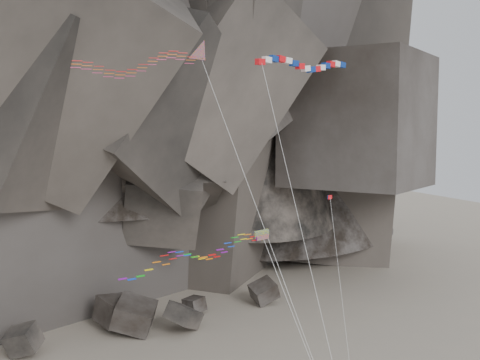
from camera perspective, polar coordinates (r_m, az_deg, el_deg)
name	(u,v)px	position (r m, az deg, el deg)	size (l,w,h in m)	color
headland	(69,35)	(112.62, -15.92, 13.10)	(110.00, 70.00, 84.00)	#504841
delta_kite	(132,63)	(46.89, -10.19, 10.82)	(16.82, 14.48, 32.85)	red
banner_kite	(304,66)	(54.30, 6.14, 10.68)	(11.31, 16.57, 31.88)	red
parafoil_kite	(191,255)	(41.66, -4.69, -7.08)	(16.04, 7.52, 18.50)	#CFE20C
pennant_kite	(338,264)	(48.35, 9.24, -7.84)	(3.24, 9.11, 20.37)	red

